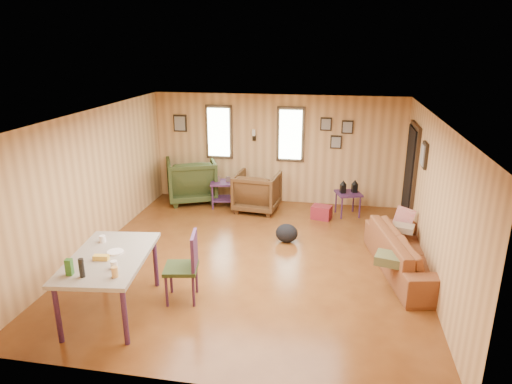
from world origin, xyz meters
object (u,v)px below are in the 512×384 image
end_table (224,189)px  side_table (349,191)px  recliner_brown (257,190)px  dining_table (108,262)px  sofa (411,247)px  recliner_green (191,178)px

end_table → side_table: 2.68m
recliner_brown → side_table: 1.92m
recliner_brown → dining_table: size_ratio=0.54×
sofa → side_table: (-0.94, 2.36, 0.09)m
end_table → side_table: (2.68, -0.07, 0.13)m
side_table → sofa: bearing=-68.4°
sofa → recliner_green: recliner_green is taller
recliner_green → end_table: bearing=139.8°
sofa → side_table: size_ratio=2.89×
side_table → end_table: bearing=178.5°
sofa → side_table: bearing=9.8°
recliner_brown → end_table: (-0.76, 0.10, -0.07)m
recliner_brown → dining_table: dining_table is taller
sofa → dining_table: bearing=102.8°
recliner_green → dining_table: recliner_green is taller
recliner_brown → recliner_green: bearing=-6.7°
recliner_brown → side_table: bearing=-173.4°
side_table → dining_table: bearing=-126.5°
recliner_green → side_table: recliner_green is taller
recliner_green → dining_table: 4.57m
dining_table → recliner_brown: bearing=66.6°
sofa → dining_table: (-4.07, -1.87, 0.31)m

